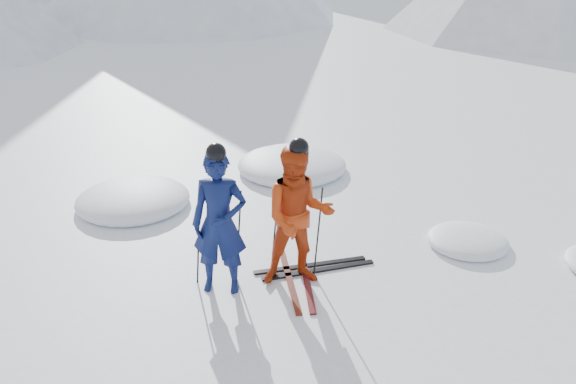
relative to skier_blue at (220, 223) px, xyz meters
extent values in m
plane|color=white|center=(2.64, 0.20, -1.01)|extent=(160.00, 160.00, 0.00)
imported|color=#0C1648|center=(0.00, 0.00, 0.00)|extent=(0.81, 0.61, 2.01)
imported|color=#B4340E|center=(1.06, 0.08, 0.00)|extent=(0.98, 0.76, 2.01)
cylinder|color=black|center=(-0.30, 0.15, -0.34)|extent=(0.13, 0.09, 1.34)
cylinder|color=black|center=(0.25, 0.25, -0.34)|extent=(0.13, 0.08, 1.34)
cylinder|color=black|center=(0.76, 0.33, -0.34)|extent=(0.13, 0.10, 1.34)
cylinder|color=black|center=(1.36, 0.23, -0.34)|extent=(0.13, 0.09, 1.34)
cube|color=black|center=(0.94, 0.08, -0.99)|extent=(0.15, 1.70, 0.03)
cube|color=black|center=(1.18, 0.08, -0.99)|extent=(0.15, 1.70, 0.03)
cube|color=black|center=(1.29, 0.44, -0.99)|extent=(1.69, 0.34, 0.03)
cube|color=black|center=(1.39, 0.29, -0.99)|extent=(1.69, 0.39, 0.03)
ellipsoid|color=white|center=(-1.55, 2.90, -1.01)|extent=(2.02, 2.02, 0.44)
ellipsoid|color=white|center=(3.84, 0.83, -1.01)|extent=(1.26, 1.26, 0.28)
ellipsoid|color=white|center=(1.46, 4.23, -1.01)|extent=(2.21, 2.21, 0.49)
camera|label=1|loc=(0.10, -7.21, 3.66)|focal=38.00mm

